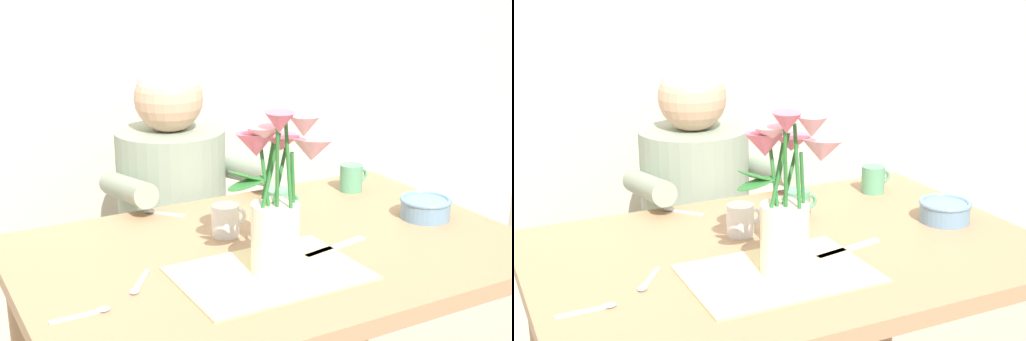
% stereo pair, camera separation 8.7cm
% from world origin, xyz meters
% --- Properties ---
extents(wood_panel_backdrop, '(4.00, 0.10, 2.50)m').
position_xyz_m(wood_panel_backdrop, '(0.00, 1.05, 1.25)').
color(wood_panel_backdrop, beige).
rests_on(wood_panel_backdrop, ground_plane).
extents(dining_table, '(1.20, 0.80, 0.74)m').
position_xyz_m(dining_table, '(0.00, 0.00, 0.64)').
color(dining_table, '#9E7A56').
rests_on(dining_table, ground_plane).
extents(seated_person, '(0.45, 0.47, 1.14)m').
position_xyz_m(seated_person, '(-0.01, 0.62, 0.56)').
color(seated_person, '#4C4C56').
rests_on(seated_person, ground_plane).
extents(striped_placemat, '(0.40, 0.28, 0.00)m').
position_xyz_m(striped_placemat, '(-0.09, -0.13, 0.74)').
color(striped_placemat, beige).
rests_on(striped_placemat, dining_table).
extents(flower_vase, '(0.23, 0.22, 0.37)m').
position_xyz_m(flower_vase, '(-0.07, -0.13, 0.93)').
color(flower_vase, silver).
rests_on(flower_vase, dining_table).
extents(ceramic_bowl, '(0.14, 0.14, 0.06)m').
position_xyz_m(ceramic_bowl, '(0.45, -0.02, 0.77)').
color(ceramic_bowl, '#6689A8').
rests_on(ceramic_bowl, dining_table).
extents(dinner_knife, '(0.19, 0.05, 0.00)m').
position_xyz_m(dinner_knife, '(0.12, -0.08, 0.74)').
color(dinner_knife, silver).
rests_on(dinner_knife, dining_table).
extents(ceramic_mug, '(0.09, 0.07, 0.08)m').
position_xyz_m(ceramic_mug, '(0.11, 0.16, 0.78)').
color(ceramic_mug, '#569970').
rests_on(ceramic_mug, dining_table).
extents(tea_cup, '(0.09, 0.07, 0.08)m').
position_xyz_m(tea_cup, '(-0.07, 0.12, 0.78)').
color(tea_cup, silver).
rests_on(tea_cup, dining_table).
extents(coffee_cup, '(0.09, 0.07, 0.08)m').
position_xyz_m(coffee_cup, '(0.42, 0.26, 0.78)').
color(coffee_cup, '#569970').
rests_on(coffee_cup, dining_table).
extents(spoon_0, '(0.09, 0.10, 0.01)m').
position_xyz_m(spoon_0, '(-0.16, 0.35, 0.74)').
color(spoon_0, silver).
rests_on(spoon_0, dining_table).
extents(spoon_1, '(0.08, 0.11, 0.01)m').
position_xyz_m(spoon_1, '(-0.36, -0.05, 0.74)').
color(spoon_1, silver).
rests_on(spoon_1, dining_table).
extents(spoon_2, '(0.12, 0.02, 0.01)m').
position_xyz_m(spoon_2, '(-0.48, -0.12, 0.74)').
color(spoon_2, silver).
rests_on(spoon_2, dining_table).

